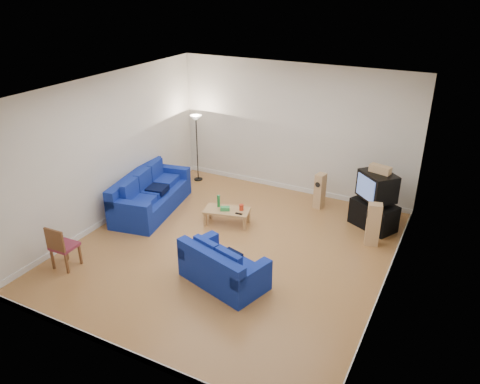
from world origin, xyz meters
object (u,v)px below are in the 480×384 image
at_px(tv_stand, 373,215).
at_px(sofa_loveseat, 222,269).
at_px(coffee_table, 227,212).
at_px(sofa_three_seat, 149,197).
at_px(television, 377,186).

bearing_deg(tv_stand, sofa_loveseat, -92.30).
height_order(coffee_table, tv_stand, tv_stand).
bearing_deg(coffee_table, sofa_loveseat, -63.57).
height_order(sofa_three_seat, television, television).
relative_size(sofa_three_seat, coffee_table, 2.31).
bearing_deg(tv_stand, television, 177.01).
relative_size(sofa_loveseat, tv_stand, 1.76).
bearing_deg(sofa_loveseat, tv_stand, 76.41).
relative_size(sofa_three_seat, sofa_loveseat, 1.45).
height_order(sofa_three_seat, coffee_table, sofa_three_seat).
relative_size(sofa_three_seat, television, 2.65).
xyz_separation_m(sofa_loveseat, tv_stand, (1.91, 3.30, 0.01)).
bearing_deg(coffee_table, sofa_three_seat, -173.85).
relative_size(sofa_loveseat, television, 1.83).
distance_m(sofa_three_seat, sofa_loveseat, 3.40).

